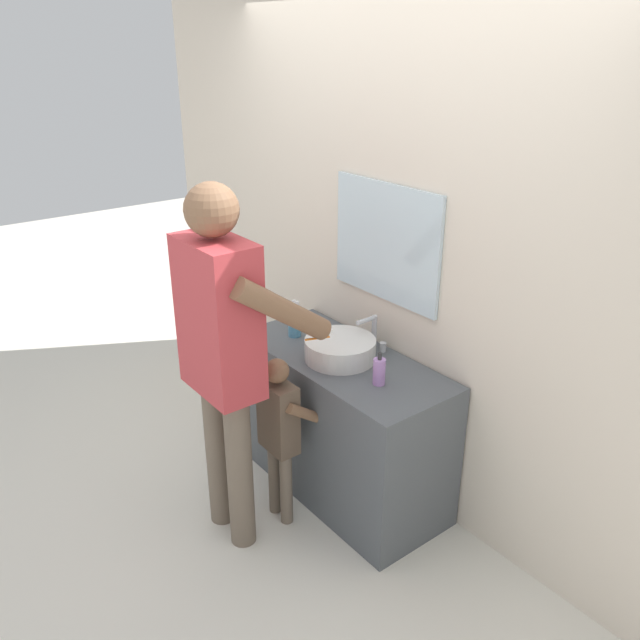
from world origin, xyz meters
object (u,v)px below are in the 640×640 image
(soap_bottle, at_px, (379,371))
(child_toddler, at_px, (280,426))
(toothbrush_cup, at_px, (295,327))
(adult_parent, at_px, (224,339))

(soap_bottle, distance_m, child_toddler, 0.58)
(toothbrush_cup, xyz_separation_m, adult_parent, (0.30, -0.60, 0.21))
(toothbrush_cup, relative_size, soap_bottle, 1.25)
(child_toddler, bearing_deg, toothbrush_cup, 135.64)
(toothbrush_cup, xyz_separation_m, soap_bottle, (0.68, 0.00, 0.01))
(toothbrush_cup, distance_m, adult_parent, 0.71)
(toothbrush_cup, distance_m, soap_bottle, 0.68)
(toothbrush_cup, height_order, adult_parent, adult_parent)
(toothbrush_cup, relative_size, adult_parent, 0.12)
(soap_bottle, height_order, adult_parent, adult_parent)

